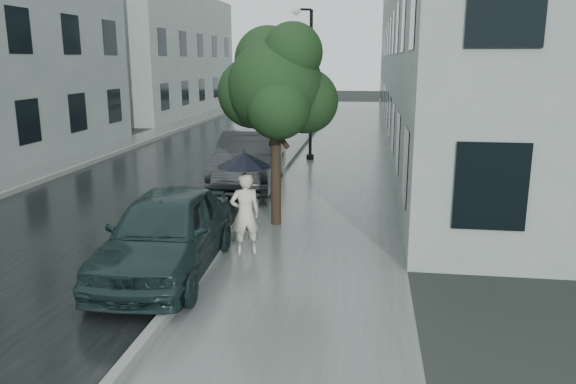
% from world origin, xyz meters
% --- Properties ---
extents(ground, '(120.00, 120.00, 0.00)m').
position_xyz_m(ground, '(0.00, 0.00, 0.00)').
color(ground, black).
rests_on(ground, ground).
extents(sidewalk, '(3.50, 60.00, 0.01)m').
position_xyz_m(sidewalk, '(0.25, 12.00, 0.00)').
color(sidewalk, slate).
rests_on(sidewalk, ground).
extents(kerb_near, '(0.15, 60.00, 0.15)m').
position_xyz_m(kerb_near, '(-1.57, 12.00, 0.07)').
color(kerb_near, slate).
rests_on(kerb_near, ground).
extents(asphalt_road, '(6.85, 60.00, 0.00)m').
position_xyz_m(asphalt_road, '(-5.08, 12.00, 0.00)').
color(asphalt_road, black).
rests_on(asphalt_road, ground).
extents(kerb_far, '(0.15, 60.00, 0.15)m').
position_xyz_m(kerb_far, '(-8.57, 12.00, 0.07)').
color(kerb_far, slate).
rests_on(kerb_far, ground).
extents(sidewalk_far, '(1.70, 60.00, 0.01)m').
position_xyz_m(sidewalk_far, '(-9.50, 12.00, 0.00)').
color(sidewalk_far, '#4C5451').
rests_on(sidewalk_far, ground).
extents(building_near, '(7.02, 36.00, 9.00)m').
position_xyz_m(building_near, '(5.47, 19.50, 4.50)').
color(building_near, '#8D9A94').
rests_on(building_near, ground).
extents(building_far_b, '(7.02, 18.00, 8.00)m').
position_xyz_m(building_far_b, '(-13.77, 30.00, 4.00)').
color(building_far_b, '#8D9A94').
rests_on(building_far_b, ground).
extents(pedestrian, '(0.69, 0.59, 1.60)m').
position_xyz_m(pedestrian, '(-1.04, 2.00, 0.81)').
color(pedestrian, beige).
rests_on(pedestrian, sidewalk).
extents(umbrella, '(1.33, 1.33, 1.11)m').
position_xyz_m(umbrella, '(-1.03, 1.99, 1.86)').
color(umbrella, black).
rests_on(umbrella, ground).
extents(street_tree, '(2.71, 2.46, 4.45)m').
position_xyz_m(street_tree, '(-0.79, 4.16, 3.12)').
color(street_tree, '#332619').
rests_on(street_tree, ground).
extents(lamp_post, '(0.82, 0.47, 5.49)m').
position_xyz_m(lamp_post, '(-1.05, 12.57, 3.13)').
color(lamp_post, black).
rests_on(lamp_post, ground).
extents(car_near, '(1.92, 4.36, 1.46)m').
position_xyz_m(car_near, '(-2.20, 0.88, 0.74)').
color(car_near, '#1A2C2C').
rests_on(car_near, ground).
extents(car_far, '(1.94, 4.88, 1.58)m').
position_xyz_m(car_far, '(-2.20, 7.88, 0.80)').
color(car_far, '#26292C').
rests_on(car_far, ground).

